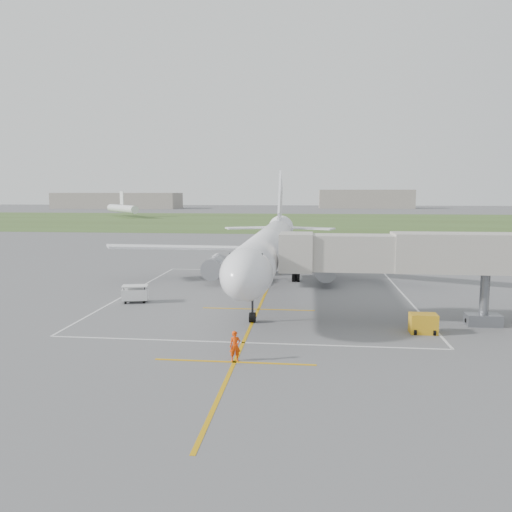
# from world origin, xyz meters

# --- Properties ---
(ground) EXTENTS (700.00, 700.00, 0.00)m
(ground) POSITION_xyz_m (0.00, 0.00, 0.00)
(ground) COLOR #4E4E51
(ground) RESTS_ON ground
(grass_strip) EXTENTS (700.00, 120.00, 0.02)m
(grass_strip) POSITION_xyz_m (0.00, 130.00, 0.01)
(grass_strip) COLOR #3D5123
(grass_strip) RESTS_ON ground
(apron_markings) EXTENTS (28.20, 60.00, 0.01)m
(apron_markings) POSITION_xyz_m (0.00, -5.82, 0.01)
(apron_markings) COLOR #C38D0B
(apron_markings) RESTS_ON ground
(airliner) EXTENTS (38.93, 46.75, 13.52)m
(airliner) POSITION_xyz_m (-0.00, 0.75, 4.39)
(airliner) COLOR white
(airliner) RESTS_ON ground
(jet_bridge) EXTENTS (23.40, 5.00, 7.20)m
(jet_bridge) POSITION_xyz_m (15.72, -13.50, 4.74)
(jet_bridge) COLOR #AEA69D
(jet_bridge) RESTS_ON ground
(gpu_unit) EXTENTS (1.95, 1.38, 1.46)m
(gpu_unit) POSITION_xyz_m (12.87, -16.23, 0.72)
(gpu_unit) COLOR gold
(gpu_unit) RESTS_ON ground
(baggage_cart) EXTENTS (2.59, 1.89, 1.63)m
(baggage_cart) POSITION_xyz_m (-11.83, -8.52, 0.83)
(baggage_cart) COLOR silver
(baggage_cart) RESTS_ON ground
(ramp_worker_nose) EXTENTS (0.78, 0.61, 1.89)m
(ramp_worker_nose) POSITION_xyz_m (0.01, -23.78, 0.94)
(ramp_worker_nose) COLOR #DD3B07
(ramp_worker_nose) RESTS_ON ground
(ramp_worker_wing) EXTENTS (1.11, 1.14, 1.85)m
(ramp_worker_wing) POSITION_xyz_m (-3.43, 1.98, 0.92)
(ramp_worker_wing) COLOR #D54206
(ramp_worker_wing) RESTS_ON ground
(distant_hangars) EXTENTS (345.00, 49.00, 12.00)m
(distant_hangars) POSITION_xyz_m (-16.15, 265.19, 5.17)
(distant_hangars) COLOR gray
(distant_hangars) RESTS_ON ground
(distant_aircraft) EXTENTS (205.07, 47.82, 8.85)m
(distant_aircraft) POSITION_xyz_m (17.06, 160.16, 3.59)
(distant_aircraft) COLOR white
(distant_aircraft) RESTS_ON ground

